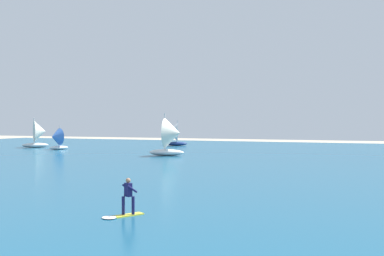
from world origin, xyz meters
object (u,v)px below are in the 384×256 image
object	(u,v)px
sailboat_mid_right	(171,136)
sailboat_outermost	(39,134)
sailboat_anchored_offshore	(56,139)
kitesurfer	(124,202)
sailboat_heeled_over	(173,134)

from	to	relation	value
sailboat_mid_right	sailboat_outermost	xyz separation A→B (m)	(-27.74, 8.42, -0.14)
sailboat_anchored_offshore	kitesurfer	bearing A→B (deg)	-47.75
sailboat_anchored_offshore	sailboat_outermost	world-z (taller)	sailboat_outermost
sailboat_mid_right	sailboat_anchored_offshore	world-z (taller)	sailboat_mid_right
sailboat_anchored_offshore	sailboat_heeled_over	world-z (taller)	sailboat_heeled_over
sailboat_mid_right	sailboat_anchored_offshore	distance (m)	21.78
sailboat_anchored_offshore	sailboat_outermost	distance (m)	7.50
sailboat_anchored_offshore	sailboat_outermost	size ratio (longest dim) A/B	0.74
kitesurfer	sailboat_anchored_offshore	xyz separation A→B (m)	(-34.24, 37.69, 1.06)
sailboat_anchored_offshore	sailboat_heeled_over	size ratio (longest dim) A/B	0.81
sailboat_anchored_offshore	sailboat_outermost	xyz separation A→B (m)	(-6.49, 3.71, 0.59)
sailboat_mid_right	sailboat_heeled_over	world-z (taller)	sailboat_mid_right
sailboat_heeled_over	sailboat_outermost	world-z (taller)	sailboat_outermost
kitesurfer	sailboat_mid_right	bearing A→B (deg)	111.49
sailboat_outermost	sailboat_heeled_over	bearing A→B (deg)	36.59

